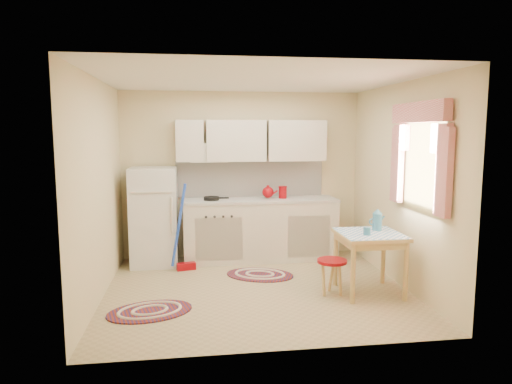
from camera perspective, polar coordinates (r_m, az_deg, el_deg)
room_shell at (r=5.62m, az=1.29°, el=4.41°), size 3.64×3.60×2.52m
fridge at (r=6.69m, az=-12.61°, el=-3.01°), size 0.65×0.60×1.40m
broom at (r=6.34m, az=-8.82°, el=-4.41°), size 0.30×0.17×1.20m
base_cabinets at (r=6.83m, az=0.51°, el=-4.82°), size 2.25×0.60×0.88m
countertop at (r=6.75m, az=0.52°, el=-1.01°), size 2.27×0.62×0.04m
frying_pan at (r=6.63m, az=-5.59°, el=-0.81°), size 0.22×0.22×0.05m
red_kettle at (r=6.75m, az=1.51°, el=-0.03°), size 0.24×0.23×0.19m
red_canister at (r=6.79m, az=3.36°, el=-0.11°), size 0.14×0.14×0.16m
table at (r=5.61m, az=13.95°, el=-8.64°), size 0.72×0.72×0.72m
stool at (r=5.51m, az=9.44°, el=-10.45°), size 0.43×0.43×0.42m
coffee_pot at (r=5.66m, az=14.92°, el=-3.33°), size 0.15×0.13×0.28m
mug at (r=5.40m, az=13.70°, el=-4.79°), size 0.10×0.10×0.10m
rug_center at (r=6.18m, az=0.49°, el=-10.31°), size 1.05×0.88×0.02m
rug_left at (r=5.13m, az=-13.12°, el=-14.33°), size 1.02×0.81×0.02m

